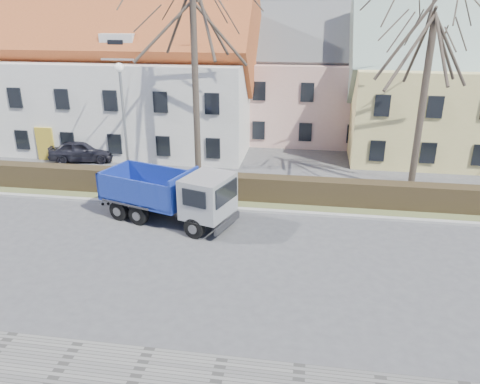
% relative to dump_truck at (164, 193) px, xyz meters
% --- Properties ---
extents(ground, '(120.00, 120.00, 0.00)m').
position_rel_dump_truck_xyz_m(ground, '(2.34, -2.98, -1.35)').
color(ground, '#454547').
extents(curb_far, '(80.00, 0.30, 0.12)m').
position_rel_dump_truck_xyz_m(curb_far, '(2.34, 1.62, -1.29)').
color(curb_far, '#9F9C98').
rests_on(curb_far, ground).
extents(grass_strip, '(80.00, 3.00, 0.10)m').
position_rel_dump_truck_xyz_m(grass_strip, '(2.34, 3.22, -1.30)').
color(grass_strip, '#545C34').
rests_on(grass_strip, ground).
extents(hedge, '(60.00, 0.90, 1.30)m').
position_rel_dump_truck_xyz_m(hedge, '(2.34, 3.02, -0.70)').
color(hedge, '#2C2316').
rests_on(hedge, ground).
extents(building_white, '(26.80, 10.80, 9.50)m').
position_rel_dump_truck_xyz_m(building_white, '(-10.66, 13.02, 3.40)').
color(building_white, silver).
rests_on(building_white, ground).
extents(building_pink, '(10.80, 8.80, 8.00)m').
position_rel_dump_truck_xyz_m(building_pink, '(6.34, 17.02, 2.65)').
color(building_pink, '#D5A296').
rests_on(building_pink, ground).
extents(tree_1, '(9.20, 9.20, 12.65)m').
position_rel_dump_truck_xyz_m(tree_1, '(0.34, 5.52, 4.98)').
color(tree_1, '#362E26').
rests_on(tree_1, ground).
extents(tree_2, '(8.00, 8.00, 11.00)m').
position_rel_dump_truck_xyz_m(tree_2, '(12.34, 5.52, 4.15)').
color(tree_2, '#362E26').
rests_on(tree_2, ground).
extents(dump_truck, '(7.17, 4.43, 2.69)m').
position_rel_dump_truck_xyz_m(dump_truck, '(0.00, 0.00, 0.00)').
color(dump_truck, navy).
rests_on(dump_truck, ground).
extents(streetlight, '(0.54, 0.54, 6.95)m').
position_rel_dump_truck_xyz_m(streetlight, '(-3.33, 4.02, 2.13)').
color(streetlight, gray).
rests_on(streetlight, ground).
extents(cart_frame, '(0.73, 0.56, 0.59)m').
position_rel_dump_truck_xyz_m(cart_frame, '(-3.75, 1.15, -1.05)').
color(cart_frame, silver).
rests_on(cart_frame, ground).
extents(parked_car_a, '(4.49, 2.41, 1.45)m').
position_rel_dump_truck_xyz_m(parked_car_a, '(-8.15, 8.10, -0.62)').
color(parked_car_a, black).
rests_on(parked_car_a, ground).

